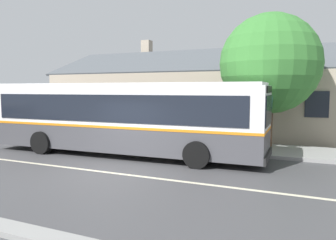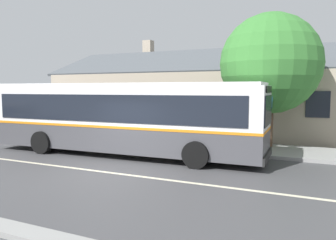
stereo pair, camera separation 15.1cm
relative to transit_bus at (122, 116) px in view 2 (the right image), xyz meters
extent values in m
plane|color=#424244|center=(1.21, -2.90, -1.67)|extent=(300.00, 300.00, 0.00)
cube|color=gray|center=(1.21, 3.10, -1.60)|extent=(60.00, 3.00, 0.15)
cube|color=beige|center=(1.21, -2.90, -1.67)|extent=(60.00, 0.16, 0.01)
cube|color=tan|center=(0.72, 10.58, 0.24)|extent=(20.11, 10.08, 3.84)
cube|color=#4C5156|center=(0.72, 8.06, 3.06)|extent=(20.71, 5.10, 1.95)
cube|color=#4C5156|center=(0.72, 13.10, 3.06)|extent=(20.71, 5.10, 1.95)
cube|color=tan|center=(-4.81, 11.59, 4.46)|extent=(0.70, 0.70, 1.20)
cube|color=black|center=(-6.32, 5.51, 0.44)|extent=(1.10, 0.06, 1.30)
cube|color=black|center=(0.72, 5.51, 0.44)|extent=(1.10, 0.06, 1.30)
cube|color=black|center=(7.75, 5.51, 0.44)|extent=(1.10, 0.06, 1.30)
cube|color=#4C3323|center=(3.73, 5.51, -0.62)|extent=(1.00, 0.06, 2.10)
cube|color=#47474C|center=(-0.02, 0.00, -0.89)|extent=(12.31, 2.90, 1.02)
cube|color=orange|center=(-0.02, 0.00, -0.33)|extent=(12.33, 2.92, 0.10)
cube|color=white|center=(-0.02, 0.00, 0.51)|extent=(12.31, 2.90, 1.59)
cube|color=white|center=(-0.02, 0.00, 1.37)|extent=(12.06, 2.77, 0.12)
cube|color=black|center=(-0.06, 1.26, 0.41)|extent=(11.25, 0.40, 1.09)
cube|color=black|center=(0.03, -1.27, 0.41)|extent=(11.25, 0.40, 1.09)
cube|color=black|center=(6.12, 0.20, 0.41)|extent=(0.11, 2.20, 1.09)
cube|color=black|center=(6.12, 0.20, 1.17)|extent=(0.10, 1.75, 0.24)
cube|color=black|center=(6.14, 0.20, -1.27)|extent=(0.16, 2.50, 0.28)
cube|color=#197233|center=(-1.59, 1.22, -0.89)|extent=(3.42, 0.14, 0.71)
cube|color=black|center=(4.71, 1.42, -0.22)|extent=(0.90, 0.06, 2.36)
cylinder|color=black|center=(3.73, 1.37, -1.17)|extent=(1.01, 0.31, 1.00)
cylinder|color=black|center=(3.82, -1.13, -1.17)|extent=(1.01, 0.31, 1.00)
cylinder|color=black|center=(-3.42, 1.14, -1.17)|extent=(1.01, 0.31, 1.00)
cylinder|color=black|center=(-3.34, -1.36, -1.17)|extent=(1.01, 0.31, 1.00)
cube|color=brown|center=(-7.54, 3.18, -1.07)|extent=(1.82, 0.10, 0.04)
cube|color=brown|center=(-7.54, 3.04, -1.07)|extent=(1.82, 0.10, 0.04)
cube|color=brown|center=(-7.54, 2.89, -1.07)|extent=(1.82, 0.10, 0.04)
cube|color=brown|center=(-7.54, 2.77, -0.77)|extent=(1.82, 0.04, 0.10)
cube|color=brown|center=(-7.54, 2.77, -0.63)|extent=(1.82, 0.04, 0.10)
cube|color=black|center=(-6.81, 3.04, -1.30)|extent=(0.08, 0.43, 0.45)
cube|color=black|center=(-8.27, 3.04, -1.30)|extent=(0.08, 0.43, 0.45)
cylinder|color=#4C3828|center=(5.67, 3.86, -0.41)|extent=(0.41, 0.41, 2.52)
sphere|color=#387A33|center=(5.67, 3.86, 2.36)|extent=(4.64, 4.64, 4.64)
cylinder|color=gray|center=(5.84, 2.10, -0.32)|extent=(0.07, 0.07, 2.40)
cube|color=#1959A5|center=(5.84, 2.08, 0.63)|extent=(0.36, 0.03, 0.48)
camera|label=1|loc=(7.57, -12.14, 1.18)|focal=35.00mm
camera|label=2|loc=(7.71, -12.08, 1.18)|focal=35.00mm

